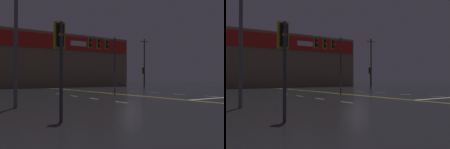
% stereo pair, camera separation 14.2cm
% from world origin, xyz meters
% --- Properties ---
extents(ground_plane, '(200.00, 200.00, 0.00)m').
position_xyz_m(ground_plane, '(0.00, 0.00, 0.00)').
color(ground_plane, black).
extents(road_markings, '(14.62, 60.00, 0.01)m').
position_xyz_m(road_markings, '(0.95, -1.32, 0.00)').
color(road_markings, gold).
rests_on(road_markings, ground).
extents(traffic_signal_median, '(3.46, 0.36, 5.81)m').
position_xyz_m(traffic_signal_median, '(-1.50, 2.34, 4.55)').
color(traffic_signal_median, '#38383D').
rests_on(traffic_signal_median, ground).
extents(traffic_signal_corner_northeast, '(0.42, 0.36, 3.31)m').
position_xyz_m(traffic_signal_corner_northeast, '(10.82, 10.27, 2.43)').
color(traffic_signal_corner_northeast, '#38383D').
rests_on(traffic_signal_corner_northeast, ground).
extents(traffic_signal_corner_southwest, '(0.42, 0.36, 3.65)m').
position_xyz_m(traffic_signal_corner_southwest, '(-11.17, -10.14, 2.68)').
color(traffic_signal_corner_southwest, '#38383D').
rests_on(traffic_signal_corner_southwest, ground).
extents(building_backdrop, '(35.26, 10.23, 9.82)m').
position_xyz_m(building_backdrop, '(0.00, 28.30, 4.93)').
color(building_backdrop, '#7A6651').
rests_on(building_backdrop, ground).
extents(utility_pole_row, '(44.34, 0.26, 11.51)m').
position_xyz_m(utility_pole_row, '(-1.23, 21.67, 5.63)').
color(utility_pole_row, '#4C3828').
rests_on(utility_pole_row, ground).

